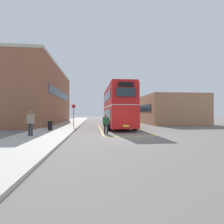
# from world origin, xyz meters

# --- Properties ---
(ground_plane) EXTENTS (135.60, 135.60, 0.00)m
(ground_plane) POSITION_xyz_m (0.00, 14.40, 0.00)
(ground_plane) COLOR #66605B
(sidewalk_left) EXTENTS (4.00, 57.60, 0.14)m
(sidewalk_left) POSITION_xyz_m (-6.50, 16.80, 0.07)
(sidewalk_left) COLOR #B2ADA3
(sidewalk_left) RESTS_ON ground
(brick_building_left) EXTENTS (5.24, 20.58, 9.02)m
(brick_building_left) POSITION_xyz_m (-10.66, 16.80, 4.51)
(brick_building_left) COLOR brown
(brick_building_left) RESTS_ON ground
(depot_building_right) EXTENTS (8.57, 12.79, 4.58)m
(depot_building_right) POSITION_xyz_m (9.75, 16.60, 2.29)
(depot_building_right) COLOR #AD7A56
(depot_building_right) RESTS_ON ground
(double_decker_bus) EXTENTS (2.92, 10.87, 4.75)m
(double_decker_bus) POSITION_xyz_m (0.09, 7.82, 2.51)
(double_decker_bus) COLOR black
(double_decker_bus) RESTS_ON ground
(single_deck_bus) EXTENTS (3.22, 8.64, 3.02)m
(single_deck_bus) POSITION_xyz_m (2.05, 28.43, 1.64)
(single_deck_bus) COLOR black
(single_deck_bus) RESTS_ON ground
(pedestrian_boarding) EXTENTS (0.54, 0.34, 1.66)m
(pedestrian_boarding) POSITION_xyz_m (-1.66, 1.93, 0.96)
(pedestrian_boarding) COLOR black
(pedestrian_boarding) RESTS_ON ground
(pedestrian_waiting_near) EXTENTS (0.55, 0.42, 1.79)m
(pedestrian_waiting_near) POSITION_xyz_m (-7.12, 0.23, 1.19)
(pedestrian_waiting_near) COLOR #2D2D38
(pedestrian_waiting_near) RESTS_ON sidewalk_left
(litter_bin) EXTENTS (0.43, 0.43, 0.92)m
(litter_bin) POSITION_xyz_m (-6.75, 4.22, 0.60)
(litter_bin) COLOR black
(litter_bin) RESTS_ON sidewalk_left
(bus_stop_sign) EXTENTS (0.44, 0.11, 2.60)m
(bus_stop_sign) POSITION_xyz_m (-5.01, 7.97, 1.71)
(bus_stop_sign) COLOR #4C4C51
(bus_stop_sign) RESTS_ON sidewalk_left
(bay_marking_yellow) EXTENTS (4.32, 12.87, 0.01)m
(bay_marking_yellow) POSITION_xyz_m (0.09, 5.84, 0.00)
(bay_marking_yellow) COLOR gold
(bay_marking_yellow) RESTS_ON ground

